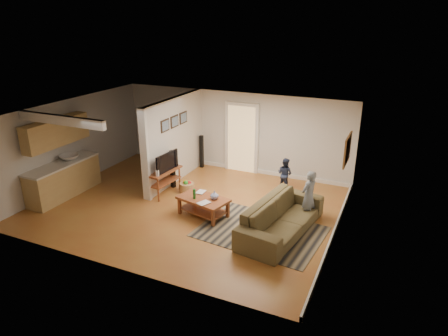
{
  "coord_description": "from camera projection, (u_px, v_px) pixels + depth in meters",
  "views": [
    {
      "loc": [
        4.7,
        -8.19,
        4.65
      ],
      "look_at": [
        0.89,
        0.29,
        1.1
      ],
      "focal_mm": 32.0,
      "sensor_mm": 36.0,
      "label": 1
    }
  ],
  "objects": [
    {
      "name": "tv_console",
      "position": [
        165.0,
        173.0,
        10.91
      ],
      "size": [
        0.52,
        1.15,
        0.96
      ],
      "rotation": [
        0.0,
        0.0,
        -0.1
      ],
      "color": "brown",
      "rests_on": "ground"
    },
    {
      "name": "coffee_table",
      "position": [
        204.0,
        202.0,
        9.8
      ],
      "size": [
        1.35,
        0.97,
        0.72
      ],
      "rotation": [
        0.0,
        0.0,
        -0.23
      ],
      "color": "brown",
      "rests_on": "ground"
    },
    {
      "name": "sofa",
      "position": [
        281.0,
        232.0,
        9.16
      ],
      "size": [
        1.43,
        2.77,
        0.77
      ],
      "primitive_type": "imported",
      "rotation": [
        0.0,
        0.0,
        1.42
      ],
      "color": "#423621",
      "rests_on": "ground"
    },
    {
      "name": "toy_basket",
      "position": [
        187.0,
        187.0,
        11.22
      ],
      "size": [
        0.41,
        0.41,
        0.37
      ],
      "color": "#A77348",
      "rests_on": "ground"
    },
    {
      "name": "toddler",
      "position": [
        284.0,
        189.0,
        11.44
      ],
      "size": [
        0.55,
        0.48,
        0.94
      ],
      "primitive_type": "imported",
      "rotation": [
        0.0,
        0.0,
        2.83
      ],
      "color": "#212B46",
      "rests_on": "ground"
    },
    {
      "name": "room_shell",
      "position": [
        160.0,
        143.0,
        10.69
      ],
      "size": [
        7.54,
        6.02,
        2.52
      ],
      "color": "silver",
      "rests_on": "ground"
    },
    {
      "name": "speaker_left",
      "position": [
        173.0,
        169.0,
        11.39
      ],
      "size": [
        0.14,
        0.14,
        1.12
      ],
      "primitive_type": "cube",
      "rotation": [
        0.0,
        0.0,
        -0.28
      ],
      "color": "black",
      "rests_on": "ground"
    },
    {
      "name": "area_rug",
      "position": [
        260.0,
        232.0,
        9.18
      ],
      "size": [
        2.92,
        2.26,
        0.01
      ],
      "primitive_type": "cube",
      "rotation": [
        0.0,
        0.0,
        -0.1
      ],
      "color": "black",
      "rests_on": "ground"
    },
    {
      "name": "ground",
      "position": [
        189.0,
        206.0,
        10.44
      ],
      "size": [
        7.5,
        7.5,
        0.0
      ],
      "primitive_type": "plane",
      "color": "#9C5127",
      "rests_on": "ground"
    },
    {
      "name": "child",
      "position": [
        306.0,
        220.0,
        9.71
      ],
      "size": [
        0.47,
        0.55,
        1.28
      ],
      "primitive_type": "imported",
      "rotation": [
        0.0,
        0.0,
        -2.0
      ],
      "color": "slate",
      "rests_on": "ground"
    },
    {
      "name": "speaker_right",
      "position": [
        202.0,
        152.0,
        12.93
      ],
      "size": [
        0.12,
        0.12,
        1.08
      ],
      "primitive_type": "cube",
      "rotation": [
        0.0,
        0.0,
        -0.09
      ],
      "color": "black",
      "rests_on": "ground"
    }
  ]
}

